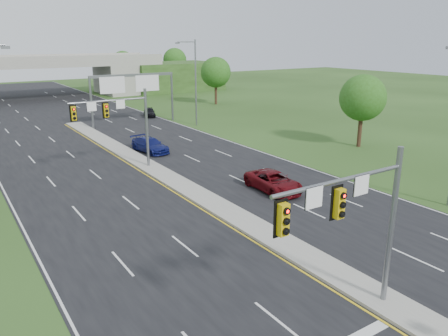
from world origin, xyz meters
The scene contains 16 objects.
ground centered at (0.00, 0.00, 0.00)m, with size 240.00×240.00×0.00m, color #264016.
road centered at (0.00, 35.00, 0.01)m, with size 24.00×160.00×0.02m, color black.
median centered at (0.00, 23.00, 0.10)m, with size 2.00×54.00×0.16m, color gray.
lane_markings centered at (-0.60, 28.91, 0.02)m, with size 23.72×160.00×0.01m.
signal_mast_near centered at (-2.26, -0.07, 4.73)m, with size 6.62×0.60×7.00m.
signal_mast_far centered at (-2.26, 24.93, 4.73)m, with size 6.62×0.60×7.00m.
sign_gantry centered at (6.68, 44.92, 5.24)m, with size 11.58×0.44×6.67m.
overpass centered at (0.00, 80.00, 3.55)m, with size 80.00×14.00×8.10m.
lightpole_r_far centered at (13.30, 40.00, 6.10)m, with size 2.85×0.25×11.00m.
tree_r_near centered at (22.00, 20.00, 5.18)m, with size 4.80×4.80×7.60m.
tree_r_mid centered at (26.00, 55.00, 5.51)m, with size 5.20×5.20×8.12m.
tree_back_c centered at (24.00, 94.00, 5.51)m, with size 5.60×5.60×8.32m.
tree_back_d centered at (38.00, 94.00, 5.84)m, with size 6.00×6.00×8.85m.
car_far_a centered at (5.29, 13.93, 0.75)m, with size 2.41×5.23×1.45m, color #56080E.
car_far_b centered at (2.36, 29.98, 0.74)m, with size 2.02×4.97×1.44m, color #0D1453.
car_far_c centered at (11.00, 49.64, 0.68)m, with size 1.56×3.88×1.32m, color black.
Camera 1 is at (-14.90, -10.09, 11.05)m, focal length 35.00 mm.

